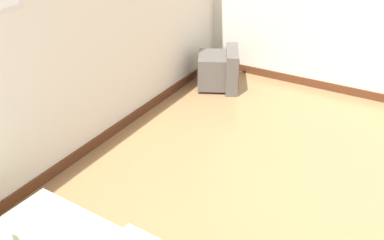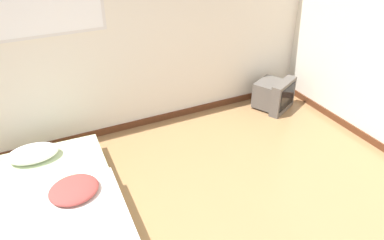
% 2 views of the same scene
% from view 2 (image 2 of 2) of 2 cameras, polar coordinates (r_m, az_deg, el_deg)
% --- Properties ---
extents(wall_back, '(8.23, 0.08, 2.60)m').
position_cam_2_polar(wall_back, '(4.38, -15.70, 12.33)').
color(wall_back, silver).
rests_on(wall_back, ground_plane).
extents(mattress_bed, '(1.10, 1.94, 0.36)m').
position_cam_2_polar(mattress_bed, '(3.78, -19.22, -12.04)').
color(mattress_bed, beige).
rests_on(mattress_bed, ground_plane).
extents(crt_tv, '(0.62, 0.60, 0.45)m').
position_cam_2_polar(crt_tv, '(5.39, 12.42, 3.82)').
color(crt_tv, '#56514C').
rests_on(crt_tv, ground_plane).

